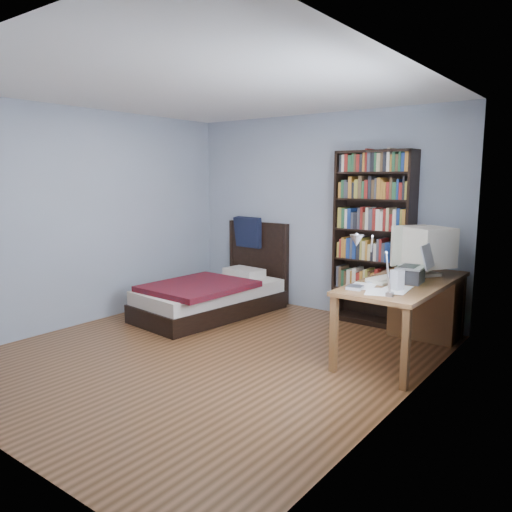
% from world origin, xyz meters
% --- Properties ---
extents(room, '(4.20, 4.24, 2.50)m').
position_xyz_m(room, '(0.03, -0.00, 1.25)').
color(room, '#4E2F16').
rests_on(room, ground).
extents(desk, '(0.75, 1.73, 0.73)m').
position_xyz_m(desk, '(1.50, 1.63, 0.42)').
color(desk, brown).
rests_on(desk, floor).
extents(crt_monitor, '(0.61, 0.55, 0.50)m').
position_xyz_m(crt_monitor, '(1.56, 1.55, 1.01)').
color(crt_monitor, beige).
rests_on(crt_monitor, desk).
extents(laptop, '(0.32, 0.32, 0.37)m').
position_xyz_m(laptop, '(1.60, 1.09, 0.84)').
color(laptop, '#2D2D30').
rests_on(laptop, desk).
extents(desk_lamp, '(0.21, 0.47, 0.55)m').
position_xyz_m(desk_lamp, '(1.52, 0.11, 1.18)').
color(desk_lamp, '#99999E').
rests_on(desk_lamp, desk).
extents(keyboard, '(0.33, 0.54, 0.05)m').
position_xyz_m(keyboard, '(1.39, 1.06, 0.75)').
color(keyboard, beige).
rests_on(keyboard, desk).
extents(speaker, '(0.12, 0.12, 0.18)m').
position_xyz_m(speaker, '(1.59, 0.70, 0.82)').
color(speaker, '#959598').
rests_on(speaker, desk).
extents(soda_can, '(0.06, 0.06, 0.11)m').
position_xyz_m(soda_can, '(1.36, 1.34, 0.78)').
color(soda_can, '#073717').
rests_on(soda_can, desk).
extents(mouse, '(0.07, 0.12, 0.04)m').
position_xyz_m(mouse, '(1.50, 1.47, 0.75)').
color(mouse, silver).
rests_on(mouse, desk).
extents(phone_silver, '(0.10, 0.11, 0.02)m').
position_xyz_m(phone_silver, '(1.27, 0.85, 0.74)').
color(phone_silver, '#B1B1B6').
rests_on(phone_silver, desk).
extents(phone_grey, '(0.08, 0.11, 0.02)m').
position_xyz_m(phone_grey, '(1.22, 0.63, 0.74)').
color(phone_grey, '#959598').
rests_on(phone_grey, desk).
extents(external_drive, '(0.15, 0.15, 0.03)m').
position_xyz_m(external_drive, '(1.28, 0.52, 0.74)').
color(external_drive, '#959598').
rests_on(external_drive, desk).
extents(bookshelf, '(0.91, 0.30, 2.02)m').
position_xyz_m(bookshelf, '(0.81, 1.94, 1.01)').
color(bookshelf, black).
rests_on(bookshelf, floor).
extents(bed, '(1.14, 2.07, 1.16)m').
position_xyz_m(bed, '(-0.95, 1.14, 0.26)').
color(bed, black).
rests_on(bed, floor).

